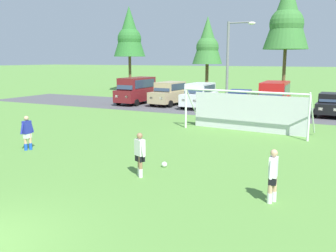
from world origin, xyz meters
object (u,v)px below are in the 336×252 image
player_midfield_center (140,155)px  parked_car_slot_center (239,100)px  player_striker_near (273,176)px  parked_car_slot_far_left (136,90)px  parked_car_slot_center_right (274,97)px  parked_car_slot_right (331,104)px  soccer_goal (247,110)px  player_defender_far (27,133)px  parked_car_slot_center_left (200,95)px  street_lamp (230,70)px  soccer_ball (164,164)px  parked_car_slot_left (169,93)px

player_midfield_center → parked_car_slot_center: parked_car_slot_center is taller
player_striker_near → player_midfield_center: same height
player_striker_near → parked_car_slot_center: size_ratio=0.38×
player_striker_near → parked_car_slot_far_left: 25.54m
player_midfield_center → parked_car_slot_far_left: bearing=121.7°
parked_car_slot_center_right → parked_car_slot_right: size_ratio=1.15×
soccer_goal → player_defender_far: (-8.09, -9.07, -0.47)m
player_striker_near → parked_car_slot_center_right: parked_car_slot_center_right is taller
parked_car_slot_center_left → street_lamp: street_lamp is taller
street_lamp → player_striker_near: bearing=-67.9°
soccer_ball → player_defender_far: bearing=-177.0°
soccer_goal → player_midfield_center: (-1.27, -10.16, -0.47)m
parked_car_slot_left → street_lamp: bearing=-37.2°
parked_car_slot_center_right → street_lamp: (-2.39, -4.00, 2.18)m
parked_car_slot_far_left → parked_car_slot_center_right: 13.21m
parked_car_slot_right → soccer_goal: bearing=-114.8°
parked_car_slot_center_right → player_defender_far: bearing=-116.1°
soccer_ball → parked_car_slot_left: bearing=115.7°
player_defender_far → soccer_ball: bearing=3.0°
soccer_ball → player_defender_far: size_ratio=0.13×
parked_car_slot_left → street_lamp: 9.72m
player_defender_far → parked_car_slot_right: (12.22, 18.02, 0.05)m
player_midfield_center → parked_car_slot_left: (-8.49, 19.61, 0.29)m
player_defender_far → parked_car_slot_center_right: bearing=63.9°
soccer_ball → parked_car_slot_center_left: (-5.50, 17.61, 1.00)m
soccer_goal → street_lamp: size_ratio=1.12×
player_midfield_center → parked_car_slot_right: parked_car_slot_right is taller
player_striker_near → parked_car_slot_center_left: 21.89m
parked_car_slot_center → player_defender_far: bearing=-106.4°
soccer_goal → parked_car_slot_left: 13.58m
parked_car_slot_left → parked_car_slot_center_right: (9.90, -1.69, 0.23)m
street_lamp → parked_car_slot_far_left: bearing=154.5°
parked_car_slot_far_left → soccer_goal: bearing=-34.4°
soccer_goal → street_lamp: 4.92m
soccer_goal → street_lamp: street_lamp is taller
parked_car_slot_right → parked_car_slot_center_right: bearing=-163.5°
parked_car_slot_center → street_lamp: bearing=-82.4°
parked_car_slot_far_left → parked_car_slot_right: parked_car_slot_far_left is taller
soccer_goal → player_striker_near: 11.12m
parked_car_slot_center_left → parked_car_slot_center: 3.64m
soccer_ball → parked_car_slot_center: parked_car_slot_center is taller
soccer_ball → parked_car_slot_far_left: 21.34m
player_striker_near → parked_car_slot_center_right: 18.62m
player_midfield_center → player_striker_near: bearing=-4.4°
soccer_goal → parked_car_slot_center_right: soccer_goal is taller
parked_car_slot_center_left → parked_car_slot_right: size_ratio=1.08×
soccer_goal → parked_car_slot_center_left: 11.03m
parked_car_slot_center_left → street_lamp: 7.10m
player_defender_far → parked_car_slot_left: 18.60m
player_striker_near → parked_car_slot_far_left: bearing=130.5°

